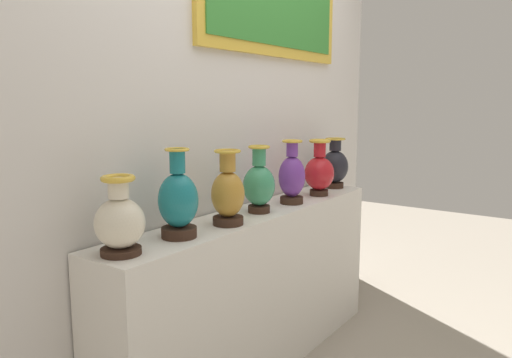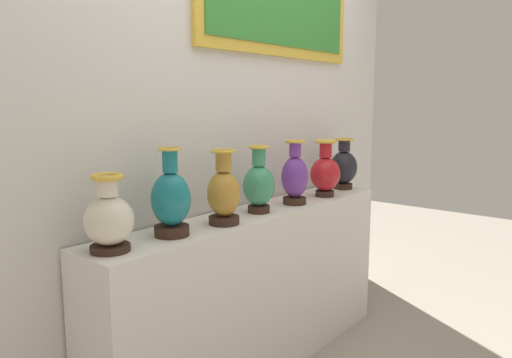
{
  "view_description": "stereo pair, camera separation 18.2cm",
  "coord_description": "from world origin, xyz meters",
  "px_view_note": "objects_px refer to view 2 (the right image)",
  "views": [
    {
      "loc": [
        -2.03,
        -1.44,
        1.44
      ],
      "look_at": [
        0.0,
        0.0,
        1.05
      ],
      "focal_mm": 34.31,
      "sensor_mm": 36.0,
      "label": 1
    },
    {
      "loc": [
        -1.92,
        -1.58,
        1.44
      ],
      "look_at": [
        0.0,
        0.0,
        1.05
      ],
      "focal_mm": 34.31,
      "sensor_mm": 36.0,
      "label": 2
    }
  ],
  "objects_px": {
    "vase_ochre": "(224,193)",
    "vase_teal": "(171,200)",
    "vase_violet": "(295,177)",
    "vase_onyx": "(344,167)",
    "vase_jade": "(259,184)",
    "vase_crimson": "(325,172)",
    "vase_ivory": "(109,219)"
  },
  "relations": [
    {
      "from": "vase_teal",
      "to": "vase_violet",
      "type": "xyz_separation_m",
      "value": [
        0.88,
        -0.02,
        -0.0
      ]
    },
    {
      "from": "vase_ivory",
      "to": "vase_jade",
      "type": "xyz_separation_m",
      "value": [
        0.88,
        -0.01,
        0.02
      ]
    },
    {
      "from": "vase_jade",
      "to": "vase_violet",
      "type": "xyz_separation_m",
      "value": [
        0.29,
        -0.02,
        0.01
      ]
    },
    {
      "from": "vase_ochre",
      "to": "vase_crimson",
      "type": "relative_size",
      "value": 1.02
    },
    {
      "from": "vase_violet",
      "to": "vase_teal",
      "type": "bearing_deg",
      "value": 178.53
    },
    {
      "from": "vase_ivory",
      "to": "vase_onyx",
      "type": "xyz_separation_m",
      "value": [
        1.78,
        0.0,
        0.02
      ]
    },
    {
      "from": "vase_onyx",
      "to": "vase_teal",
      "type": "bearing_deg",
      "value": -179.57
    },
    {
      "from": "vase_teal",
      "to": "vase_onyx",
      "type": "bearing_deg",
      "value": 0.43
    },
    {
      "from": "vase_onyx",
      "to": "vase_ivory",
      "type": "bearing_deg",
      "value": -179.98
    },
    {
      "from": "vase_violet",
      "to": "vase_crimson",
      "type": "xyz_separation_m",
      "value": [
        0.3,
        -0.01,
        -0.01
      ]
    },
    {
      "from": "vase_teal",
      "to": "vase_violet",
      "type": "bearing_deg",
      "value": -1.47
    },
    {
      "from": "vase_ochre",
      "to": "vase_onyx",
      "type": "distance_m",
      "value": 1.19
    },
    {
      "from": "vase_teal",
      "to": "vase_ochre",
      "type": "distance_m",
      "value": 0.29
    },
    {
      "from": "vase_ochre",
      "to": "vase_violet",
      "type": "distance_m",
      "value": 0.58
    },
    {
      "from": "vase_violet",
      "to": "vase_crimson",
      "type": "distance_m",
      "value": 0.3
    },
    {
      "from": "vase_crimson",
      "to": "vase_onyx",
      "type": "height_order",
      "value": "vase_crimson"
    },
    {
      "from": "vase_ochre",
      "to": "vase_crimson",
      "type": "height_order",
      "value": "vase_ochre"
    },
    {
      "from": "vase_ivory",
      "to": "vase_ochre",
      "type": "distance_m",
      "value": 0.59
    },
    {
      "from": "vase_jade",
      "to": "vase_crimson",
      "type": "distance_m",
      "value": 0.59
    },
    {
      "from": "vase_ochre",
      "to": "vase_onyx",
      "type": "relative_size",
      "value": 1.06
    },
    {
      "from": "vase_ivory",
      "to": "vase_violet",
      "type": "xyz_separation_m",
      "value": [
        1.17,
        -0.03,
        0.03
      ]
    },
    {
      "from": "vase_teal",
      "to": "vase_violet",
      "type": "distance_m",
      "value": 0.88
    },
    {
      "from": "vase_ochre",
      "to": "vase_teal",
      "type": "bearing_deg",
      "value": 173.74
    },
    {
      "from": "vase_ivory",
      "to": "vase_violet",
      "type": "height_order",
      "value": "vase_violet"
    },
    {
      "from": "vase_ochre",
      "to": "vase_crimson",
      "type": "distance_m",
      "value": 0.88
    },
    {
      "from": "vase_jade",
      "to": "vase_onyx",
      "type": "relative_size",
      "value": 1.05
    },
    {
      "from": "vase_teal",
      "to": "vase_ochre",
      "type": "height_order",
      "value": "vase_teal"
    },
    {
      "from": "vase_ivory",
      "to": "vase_ochre",
      "type": "relative_size",
      "value": 0.85
    },
    {
      "from": "vase_jade",
      "to": "vase_onyx",
      "type": "xyz_separation_m",
      "value": [
        0.9,
        0.01,
        -0.0
      ]
    },
    {
      "from": "vase_ivory",
      "to": "vase_teal",
      "type": "height_order",
      "value": "vase_teal"
    },
    {
      "from": "vase_teal",
      "to": "vase_jade",
      "type": "bearing_deg",
      "value": -0.33
    },
    {
      "from": "vase_violet",
      "to": "vase_crimson",
      "type": "height_order",
      "value": "vase_violet"
    }
  ]
}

